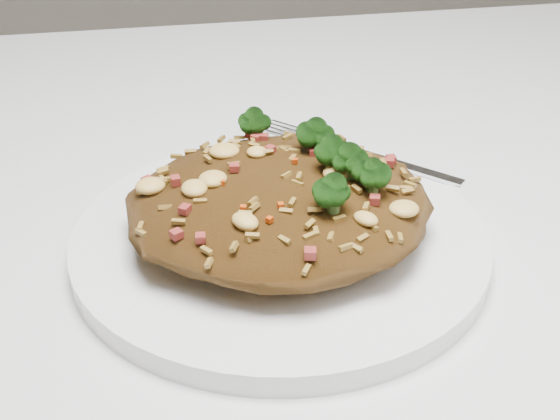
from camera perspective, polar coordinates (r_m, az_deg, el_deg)
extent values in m
cube|color=silver|center=(0.53, -11.40, -2.95)|extent=(1.20, 0.80, 0.04)
cylinder|color=brown|center=(1.15, 18.72, -6.05)|extent=(0.06, 0.06, 0.71)
cylinder|color=white|center=(0.48, 0.00, -2.25)|extent=(0.25, 0.25, 0.01)
ellipsoid|color=brown|center=(0.46, 0.00, 0.46)|extent=(0.18, 0.17, 0.04)
ellipsoid|color=#0E3707|center=(0.44, 6.83, 2.68)|extent=(0.02, 0.02, 0.02)
ellipsoid|color=#0E3707|center=(0.46, 3.83, 4.30)|extent=(0.02, 0.02, 0.02)
ellipsoid|color=#0E3707|center=(0.42, 3.97, 1.38)|extent=(0.02, 0.02, 0.02)
ellipsoid|color=#0E3707|center=(0.51, -1.89, 6.48)|extent=(0.02, 0.02, 0.02)
ellipsoid|color=#0E3707|center=(0.48, 2.67, 5.60)|extent=(0.02, 0.02, 0.02)
ellipsoid|color=#0E3707|center=(0.45, 5.07, 3.71)|extent=(0.02, 0.02, 0.02)
cube|color=silver|center=(0.54, 9.98, 2.89)|extent=(0.08, 0.08, 0.00)
cube|color=silver|center=(0.59, 1.43, 5.52)|extent=(0.04, 0.04, 0.00)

